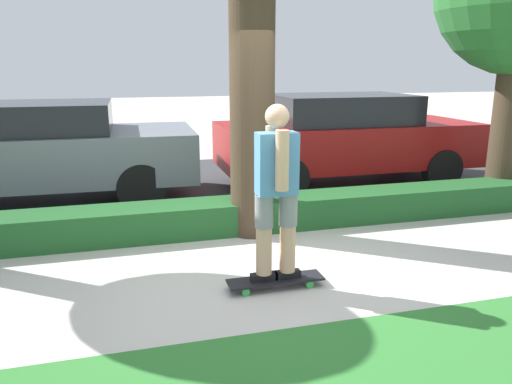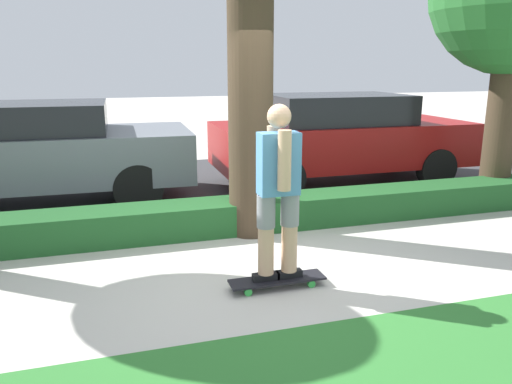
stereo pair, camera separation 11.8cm
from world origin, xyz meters
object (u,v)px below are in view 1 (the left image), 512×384
Objects in this scene: skater_person at (276,189)px; parked_car_middle at (346,137)px; skateboard at (275,280)px; parked_car_front at (39,150)px.

parked_car_middle is (2.57, 3.94, -0.15)m from skater_person.
skater_person is at bearing 0.00° from skateboard.
skateboard is 4.76m from parked_car_middle.
skater_person is 0.36× the size of parked_car_front.
parked_car_middle is (2.57, 3.94, 0.77)m from skateboard.
skateboard is 0.20× the size of parked_car_front.
skateboard is 0.56× the size of skater_person.
skater_person reaches higher than parked_car_front.
parked_car_middle reaches higher than parked_car_front.
skater_person is 4.71m from parked_car_front.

